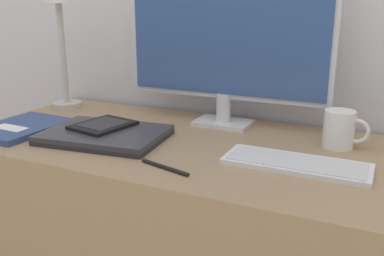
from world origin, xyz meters
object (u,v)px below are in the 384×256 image
Objects in this scene: ereader at (103,125)px; coffee_mug at (340,129)px; pen at (165,167)px; notebook at (21,128)px; monitor at (225,40)px; desk_lamp at (61,29)px; laptop at (105,135)px; keyboard at (296,164)px.

coffee_mug is at bearing 16.02° from ereader.
notebook is at bearing 170.89° from pen.
monitor is 0.40m from coffee_mug.
desk_lamp is at bearing 148.75° from pen.
pen is at bearing -135.73° from coffee_mug.
laptop is at bearing 154.35° from pen.
laptop is 3.01× the size of coffee_mug.
coffee_mug is (0.34, -0.07, -0.20)m from monitor.
keyboard is 2.88× the size of coffee_mug.
laptop is 0.47m from desk_lamp.
coffee_mug is (0.90, -0.03, -0.22)m from desk_lamp.
desk_lamp reaches higher than laptop.
pen is (-0.26, -0.14, -0.00)m from keyboard.
keyboard is at bearing 2.33° from laptop.
ereader is 0.31m from pen.
keyboard is at bearing -42.53° from monitor.
laptop is 0.04m from ereader.
coffee_mug reaches higher than laptop.
notebook is 1.88× the size of pen.
desk_lamp is at bearing -176.33° from monitor.
laptop is 0.27m from pen.
ereader is at bearing 179.33° from keyboard.
coffee_mug is at bearing -2.16° from desk_lamp.
pen is at bearing -88.03° from monitor.
laptop is at bearing 7.85° from notebook.
coffee_mug reaches higher than ereader.
pen is (0.57, -0.35, -0.26)m from desk_lamp.
desk_lamp is 3.09× the size of pen.
monitor reaches higher than laptop.
monitor is 3.50× the size of ereader.
ereader is at bearing 151.87° from pen.
keyboard is 2.39× the size of pen.
ereader reaches higher than notebook.
desk_lamp is at bearing 103.79° from notebook.
keyboard reaches higher than pen.
coffee_mug is (0.59, 0.17, 0.02)m from ereader.
desk_lamp reaches higher than pen.
laptop is 0.27m from notebook.
keyboard is 1.27× the size of notebook.
laptop is 2.50× the size of pen.
desk_lamp is 3.72× the size of coffee_mug.
ereader reaches higher than keyboard.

